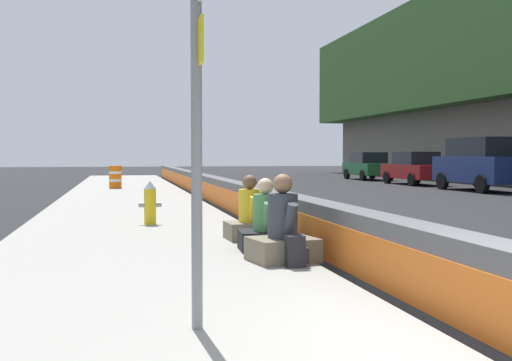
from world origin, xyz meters
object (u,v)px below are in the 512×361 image
at_px(construction_barrel, 115,177).
at_px(fire_hydrant, 150,202).
at_px(route_sign_post, 197,69).
at_px(parked_car_midline, 415,168).
at_px(parked_car_far, 368,166).
at_px(seated_person_middle, 265,228).
at_px(seated_person_rear, 250,219).
at_px(parked_car_fourth, 481,163).
at_px(seated_person_foreground, 283,234).
at_px(backpack, 295,251).

bearing_deg(construction_barrel, fire_hydrant, -176.89).
distance_m(route_sign_post, fire_hydrant, 7.97).
bearing_deg(parked_car_midline, parked_car_far, -1.04).
height_order(seated_person_middle, seated_person_rear, seated_person_rear).
bearing_deg(parked_car_fourth, seated_person_rear, 136.71).
distance_m(construction_barrel, parked_car_far, 17.97).
relative_size(route_sign_post, seated_person_foreground, 3.11).
xyz_separation_m(seated_person_middle, seated_person_rear, (1.21, -0.02, 0.00)).
relative_size(seated_person_middle, parked_car_midline, 0.24).
distance_m(seated_person_foreground, construction_barrel, 19.15).
relative_size(seated_person_foreground, parked_car_fourth, 0.24).
height_order(fire_hydrant, seated_person_middle, seated_person_middle).
bearing_deg(parked_car_far, route_sign_post, 155.22).
xyz_separation_m(fire_hydrant, seated_person_foreground, (-4.84, -1.50, -0.09)).
height_order(backpack, parked_car_midline, parked_car_midline).
bearing_deg(fire_hydrant, backpack, -163.49).
distance_m(parked_car_fourth, parked_car_far, 12.52).
bearing_deg(seated_person_rear, parked_car_midline, -33.17).
xyz_separation_m(route_sign_post, parked_car_fourth, (18.90, -14.44, -1.05)).
bearing_deg(seated_person_middle, parked_car_far, -25.36).
height_order(route_sign_post, backpack, route_sign_post).
bearing_deg(seated_person_middle, construction_barrel, 7.19).
relative_size(seated_person_middle, parked_car_fourth, 0.22).
distance_m(fire_hydrant, seated_person_rear, 3.03).
bearing_deg(route_sign_post, seated_person_foreground, -26.76).
bearing_deg(seated_person_rear, parked_car_fourth, -43.29).
bearing_deg(seated_person_rear, seated_person_middle, 179.25).
relative_size(route_sign_post, backpack, 9.00).
distance_m(route_sign_post, parked_car_midline, 28.77).
distance_m(fire_hydrant, parked_car_fourth, 18.24).
distance_m(seated_person_rear, construction_barrel, 16.96).
relative_size(construction_barrel, parked_car_far, 0.21).
relative_size(seated_person_foreground, seated_person_middle, 1.09).
bearing_deg(route_sign_post, parked_car_far, -24.78).
relative_size(fire_hydrant, seated_person_foreground, 0.76).
xyz_separation_m(seated_person_rear, parked_car_fourth, (13.73, -12.93, 0.71)).
bearing_deg(seated_person_foreground, parked_car_fourth, -39.08).
xyz_separation_m(route_sign_post, parked_car_far, (31.42, -14.50, -1.37)).
bearing_deg(parked_car_fourth, seated_person_middle, 139.09).
distance_m(construction_barrel, parked_car_midline, 15.44).
bearing_deg(backpack, parked_car_fourth, -38.27).
bearing_deg(fire_hydrant, parked_car_fourth, -52.45).
bearing_deg(parked_car_midline, seated_person_foreground, 149.54).
bearing_deg(seated_person_foreground, fire_hydrant, 17.24).
distance_m(backpack, construction_barrel, 19.56).
relative_size(parked_car_midline, parked_car_far, 1.00).
height_order(fire_hydrant, seated_person_rear, seated_person_rear).
bearing_deg(seated_person_foreground, seated_person_rear, -0.40).
height_order(route_sign_post, seated_person_rear, route_sign_post).
bearing_deg(seated_person_rear, route_sign_post, 163.76).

